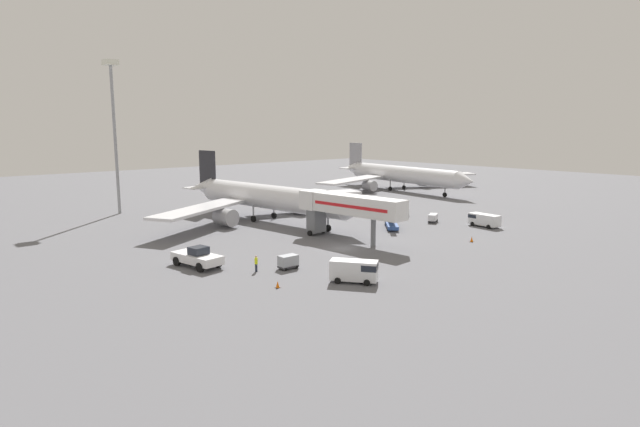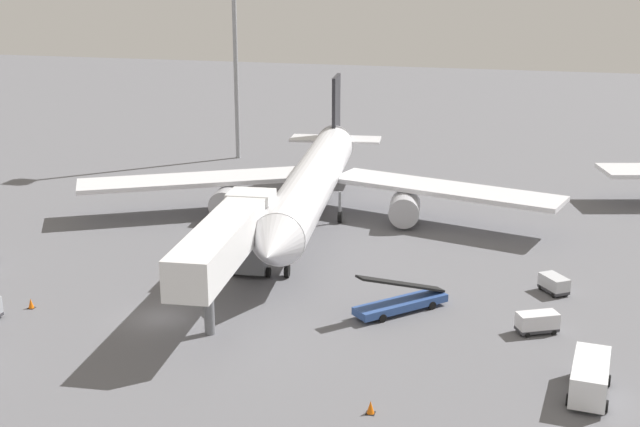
% 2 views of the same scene
% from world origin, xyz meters
% --- Properties ---
extents(ground_plane, '(300.00, 300.00, 0.00)m').
position_xyz_m(ground_plane, '(0.00, 0.00, 0.00)').
color(ground_plane, slate).
extents(airplane_at_gate, '(46.48, 44.01, 11.81)m').
position_xyz_m(airplane_at_gate, '(4.70, 24.42, 4.12)').
color(airplane_at_gate, silver).
rests_on(airplane_at_gate, ground).
extents(jet_bridge, '(4.61, 17.99, 6.76)m').
position_xyz_m(jet_bridge, '(3.94, 3.55, 5.00)').
color(jet_bridge, silver).
rests_on(jet_bridge, ground).
extents(belt_loader_truck, '(6.28, 6.39, 3.38)m').
position_xyz_m(belt_loader_truck, '(16.13, 5.17, 0.78)').
color(belt_loader_truck, '#2D4C8E').
rests_on(belt_loader_truck, ground).
extents(service_van_rear_right, '(2.65, 5.35, 2.09)m').
position_xyz_m(service_van_rear_right, '(28.57, -4.03, 1.20)').
color(service_van_rear_right, white).
rests_on(service_van_rear_right, ground).
extents(baggage_cart_outer_left, '(3.00, 2.35, 1.42)m').
position_xyz_m(baggage_cart_outer_left, '(25.55, 3.92, 0.79)').
color(baggage_cart_outer_left, '#38383D').
rests_on(baggage_cart_outer_left, ground).
extents(baggage_cart_near_right, '(2.40, 2.65, 1.33)m').
position_xyz_m(baggage_cart_near_right, '(26.68, 11.64, 0.74)').
color(baggage_cart_near_right, '#38383D').
rests_on(baggage_cart_near_right, ground).
extents(safety_cone_bravo, '(0.51, 0.51, 0.77)m').
position_xyz_m(safety_cone_bravo, '(16.80, -9.34, 0.38)').
color(safety_cone_bravo, black).
rests_on(safety_cone_bravo, ground).
extents(safety_cone_charlie, '(0.48, 0.48, 0.74)m').
position_xyz_m(safety_cone_charlie, '(-9.70, -0.79, 0.36)').
color(safety_cone_charlie, black).
rests_on(safety_cone_charlie, ground).
extents(apron_light_mast, '(2.40, 2.40, 28.42)m').
position_xyz_m(apron_light_mast, '(-11.76, 49.09, 19.41)').
color(apron_light_mast, '#93969B').
rests_on(apron_light_mast, ground).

